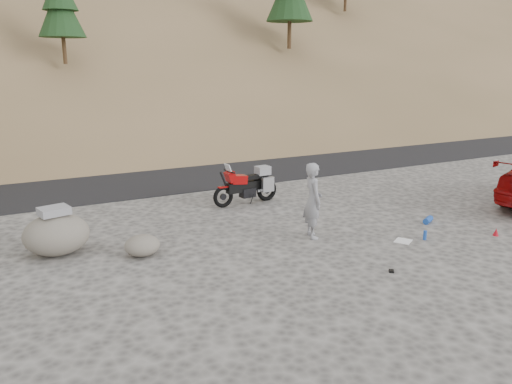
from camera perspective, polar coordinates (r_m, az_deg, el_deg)
ground at (r=12.74m, az=7.49°, el=-4.80°), size 140.00×140.00×0.00m
road at (r=20.50m, az=-6.98°, el=2.53°), size 120.00×7.00×0.05m
motorcycle at (r=15.28m, az=-0.85°, el=0.76°), size 2.24×0.75×1.33m
man at (r=12.52m, az=6.40°, el=-5.11°), size 0.61×0.78×1.87m
boulder at (r=12.03m, az=-21.85°, el=-4.45°), size 1.46×1.25×1.11m
small_rock at (r=11.47m, az=-12.87°, el=-5.97°), size 0.82×0.74×0.47m
gear_white_cloth at (r=12.65m, az=16.46°, el=-5.39°), size 0.54×0.52×0.01m
gear_blue_mat at (r=14.27m, az=19.07°, el=-3.04°), size 0.44×0.34×0.17m
gear_bottle at (r=12.88m, az=18.75°, el=-4.69°), size 0.10×0.10×0.23m
gear_funnel at (r=13.87m, az=25.74°, el=-4.14°), size 0.17×0.17×0.19m
gear_glove_b at (r=10.78m, az=15.21°, el=-8.71°), size 0.15×0.16×0.04m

